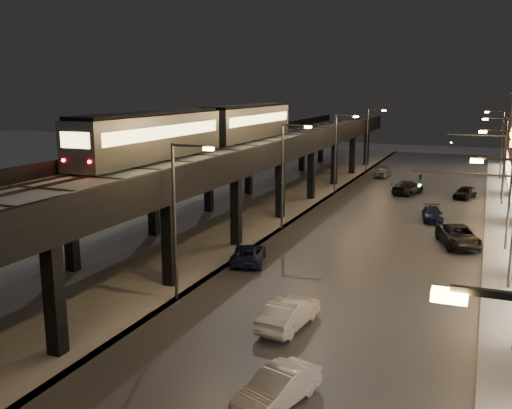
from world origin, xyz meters
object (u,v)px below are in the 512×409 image
(car_onc_dark, at_px, (459,237))
(car_onc_red, at_px, (465,193))
(car_onc_silver, at_px, (277,389))
(car_mid_silver, at_px, (248,255))
(car_far_white, at_px, (383,172))
(subway_train, at_px, (208,127))
(car_onc_white, at_px, (432,215))
(car_near_white, at_px, (289,314))
(car_mid_dark, at_px, (407,188))

(car_onc_dark, relative_size, car_onc_red, 1.38)
(car_onc_silver, relative_size, car_onc_dark, 0.76)
(car_mid_silver, distance_m, car_far_white, 42.28)
(car_onc_silver, relative_size, car_onc_red, 1.05)
(car_far_white, bearing_deg, subway_train, 75.50)
(car_onc_white, xyz_separation_m, car_onc_red, (2.29, 12.42, 0.06))
(car_mid_silver, height_order, car_onc_dark, car_onc_dark)
(car_far_white, relative_size, car_onc_white, 0.93)
(car_far_white, distance_m, car_onc_red, 16.15)
(car_near_white, height_order, car_onc_white, car_near_white)
(car_onc_silver, bearing_deg, car_near_white, 121.48)
(subway_train, xyz_separation_m, car_onc_red, (21.83, 18.52, -7.70))
(car_far_white, xyz_separation_m, car_onc_dark, (11.32, -32.28, 0.09))
(car_onc_silver, bearing_deg, car_onc_dark, 94.84)
(car_mid_dark, bearing_deg, car_onc_dark, 124.11)
(car_near_white, height_order, car_mid_dark, car_near_white)
(car_onc_dark, bearing_deg, subway_train, 158.08)
(car_mid_dark, bearing_deg, subway_train, 66.91)
(car_onc_dark, relative_size, car_onc_white, 1.30)
(car_mid_silver, bearing_deg, car_onc_white, -136.71)
(car_far_white, distance_m, car_onc_dark, 34.20)
(car_onc_white, bearing_deg, car_onc_red, 70.88)
(car_mid_dark, bearing_deg, car_mid_silver, 94.30)
(car_near_white, xyz_separation_m, car_onc_red, (6.80, 39.55, -0.08))
(subway_train, relative_size, car_mid_silver, 7.95)
(car_mid_silver, bearing_deg, car_near_white, 107.37)
(subway_train, bearing_deg, car_mid_dark, 50.32)
(subway_train, xyz_separation_m, car_onc_dark, (22.19, -1.89, -7.61))
(car_near_white, distance_m, car_far_white, 51.57)
(car_near_white, relative_size, car_onc_silver, 1.11)
(subway_train, distance_m, car_far_white, 33.18)
(car_near_white, distance_m, car_mid_silver, 11.00)
(car_near_white, bearing_deg, car_far_white, -79.55)
(car_mid_silver, xyz_separation_m, car_far_white, (1.93, 42.24, 0.03))
(car_onc_dark, bearing_deg, car_onc_white, 91.28)
(car_far_white, bearing_deg, car_onc_red, 137.93)
(car_onc_silver, distance_m, car_onc_red, 46.82)
(car_mid_silver, height_order, car_onc_red, car_onc_red)
(subway_train, relative_size, car_onc_white, 8.58)
(car_near_white, relative_size, car_onc_red, 1.16)
(subway_train, xyz_separation_m, car_far_white, (10.88, 30.38, -7.71))
(subway_train, relative_size, car_near_white, 7.91)
(car_mid_dark, bearing_deg, car_near_white, 105.71)
(car_near_white, xyz_separation_m, car_onc_dark, (7.16, 19.13, 0.01))
(car_mid_dark, height_order, car_far_white, car_mid_dark)
(subway_train, distance_m, car_mid_dark, 25.66)
(car_far_white, relative_size, car_onc_silver, 0.95)
(car_mid_dark, height_order, car_onc_dark, car_onc_dark)
(car_far_white, bearing_deg, car_mid_silver, 92.59)
(car_far_white, relative_size, car_onc_red, 0.99)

